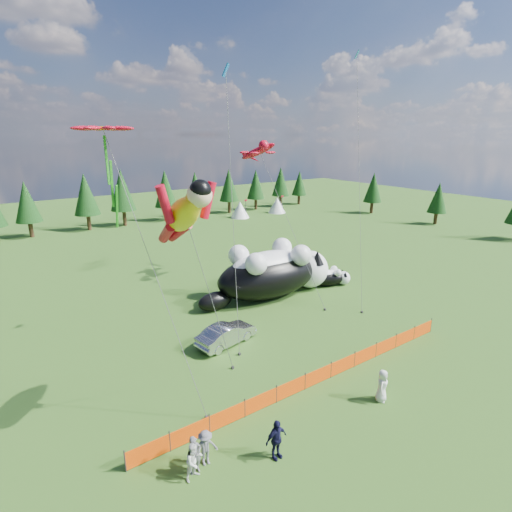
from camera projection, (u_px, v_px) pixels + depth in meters
The scene contains 17 objects.
ground at pixel (285, 360), 25.24m from camera, with size 160.00×160.00×0.00m, color #113609.
safety_fence at pixel (318, 376), 22.73m from camera, with size 22.06×0.06×1.10m.
tree_line at pixel (97, 202), 59.51m from camera, with size 90.00×4.00×8.00m, color black, non-canonical shape.
festival_tents at pixel (180, 217), 62.30m from camera, with size 50.00×3.20×2.80m, color white, non-canonical shape.
cat_large at pixel (274, 271), 34.84m from camera, with size 13.02×4.97×4.70m.
cat_small at pixel (329, 277), 37.61m from camera, with size 4.52×3.03×1.73m.
car at pixel (226, 334), 27.03m from camera, with size 1.54×4.41×1.45m, color silver.
spectator_a at pixel (194, 455), 16.64m from camera, with size 0.64×0.42×1.74m, color #5E5E63.
spectator_b at pixel (194, 461), 16.38m from camera, with size 0.82×0.48×1.68m, color silver.
spectator_c at pixel (276, 439), 17.38m from camera, with size 1.12×0.57×1.91m, color black.
spectator_d at pixel (206, 448), 17.07m from camera, with size 1.08×0.56×1.67m, color #5E5E63.
spectator_e at pixel (382, 386), 21.18m from camera, with size 0.89×0.58×1.82m, color silver.
superhero_kite at pixel (183, 215), 18.01m from camera, with size 5.89×4.85×12.48m.
gecko_kite at pixel (258, 151), 37.72m from camera, with size 4.49×14.07×16.11m.
flower_kite at pixel (104, 132), 18.21m from camera, with size 4.33×6.35×14.69m.
diamond_kite_a at pixel (226, 82), 24.75m from camera, with size 2.22×4.46×18.45m.
diamond_kite_b at pixel (357, 74), 32.78m from camera, with size 4.34×6.33×21.15m.
Camera 1 is at (-14.14, -17.24, 13.68)m, focal length 28.00 mm.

